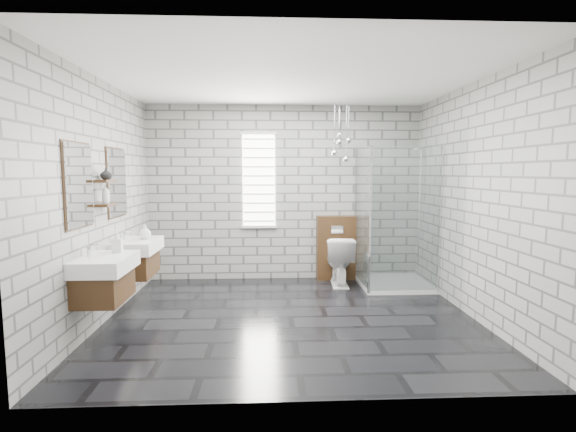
{
  "coord_description": "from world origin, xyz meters",
  "views": [
    {
      "loc": [
        -0.25,
        -4.69,
        1.68
      ],
      "look_at": [
        -0.02,
        0.35,
        1.15
      ],
      "focal_mm": 26.0,
      "sensor_mm": 36.0,
      "label": 1
    }
  ],
  "objects": [
    {
      "name": "floor",
      "position": [
        0.0,
        0.0,
        -0.01
      ],
      "size": [
        4.2,
        3.6,
        0.02
      ],
      "primitive_type": "cube",
      "color": "black",
      "rests_on": "ground"
    },
    {
      "name": "ceiling",
      "position": [
        0.0,
        0.0,
        2.71
      ],
      "size": [
        4.2,
        3.6,
        0.02
      ],
      "primitive_type": "cube",
      "color": "white",
      "rests_on": "wall_back"
    },
    {
      "name": "wall_back",
      "position": [
        0.0,
        1.81,
        1.35
      ],
      "size": [
        4.2,
        0.02,
        2.7
      ],
      "primitive_type": "cube",
      "color": "gray",
      "rests_on": "floor"
    },
    {
      "name": "wall_front",
      "position": [
        0.0,
        -1.81,
        1.35
      ],
      "size": [
        4.2,
        0.02,
        2.7
      ],
      "primitive_type": "cube",
      "color": "gray",
      "rests_on": "floor"
    },
    {
      "name": "wall_left",
      "position": [
        -2.11,
        0.0,
        1.35
      ],
      "size": [
        0.02,
        3.6,
        2.7
      ],
      "primitive_type": "cube",
      "color": "gray",
      "rests_on": "floor"
    },
    {
      "name": "wall_right",
      "position": [
        2.11,
        0.0,
        1.35
      ],
      "size": [
        0.02,
        3.6,
        2.7
      ],
      "primitive_type": "cube",
      "color": "gray",
      "rests_on": "floor"
    },
    {
      "name": "vanity_left",
      "position": [
        -1.91,
        -0.57,
        0.76
      ],
      "size": [
        0.47,
        0.7,
        1.57
      ],
      "color": "#402813",
      "rests_on": "wall_left"
    },
    {
      "name": "vanity_right",
      "position": [
        -1.91,
        0.45,
        0.76
      ],
      "size": [
        0.47,
        0.7,
        1.57
      ],
      "color": "#402813",
      "rests_on": "wall_left"
    },
    {
      "name": "shelf_lower",
      "position": [
        -2.03,
        -0.05,
        1.32
      ],
      "size": [
        0.14,
        0.3,
        0.03
      ],
      "primitive_type": "cube",
      "color": "#402813",
      "rests_on": "wall_left"
    },
    {
      "name": "shelf_upper",
      "position": [
        -2.03,
        -0.05,
        1.58
      ],
      "size": [
        0.14,
        0.3,
        0.03
      ],
      "primitive_type": "cube",
      "color": "#402813",
      "rests_on": "wall_left"
    },
    {
      "name": "window",
      "position": [
        -0.4,
        1.78,
        1.55
      ],
      "size": [
        0.56,
        0.05,
        1.48
      ],
      "color": "white",
      "rests_on": "wall_back"
    },
    {
      "name": "cistern_panel",
      "position": [
        0.8,
        1.7,
        0.5
      ],
      "size": [
        0.6,
        0.2,
        1.0
      ],
      "primitive_type": "cube",
      "color": "#402813",
      "rests_on": "floor"
    },
    {
      "name": "flush_plate",
      "position": [
        0.8,
        1.6,
        0.8
      ],
      "size": [
        0.18,
        0.01,
        0.12
      ],
      "primitive_type": "cube",
      "color": "silver",
      "rests_on": "cistern_panel"
    },
    {
      "name": "shower_enclosure",
      "position": [
        1.5,
        1.18,
        0.5
      ],
      "size": [
        1.0,
        1.0,
        2.03
      ],
      "color": "white",
      "rests_on": "floor"
    },
    {
      "name": "pendant_cluster",
      "position": [
        0.81,
        1.38,
        2.07
      ],
      "size": [
        0.31,
        0.23,
        0.88
      ],
      "color": "silver",
      "rests_on": "ceiling"
    },
    {
      "name": "toilet",
      "position": [
        0.8,
        1.4,
        0.36
      ],
      "size": [
        0.45,
        0.74,
        0.73
      ],
      "primitive_type": "imported",
      "rotation": [
        0.0,
        0.0,
        3.08
      ],
      "color": "white",
      "rests_on": "floor"
    },
    {
      "name": "soap_bottle_a",
      "position": [
        -1.82,
        -0.35,
        0.96
      ],
      "size": [
        0.11,
        0.11,
        0.21
      ],
      "primitive_type": "imported",
      "rotation": [
        0.0,
        0.0,
        0.11
      ],
      "color": "#B2B2B2",
      "rests_on": "vanity_left"
    },
    {
      "name": "soap_bottle_b",
      "position": [
        -1.79,
        0.51,
        0.94
      ],
      "size": [
        0.18,
        0.18,
        0.18
      ],
      "primitive_type": "imported",
      "rotation": [
        0.0,
        0.0,
        -0.36
      ],
      "color": "#B2B2B2",
      "rests_on": "vanity_right"
    },
    {
      "name": "soap_bottle_c",
      "position": [
        -2.02,
        -0.08,
        1.44
      ],
      "size": [
        0.08,
        0.08,
        0.21
      ],
      "primitive_type": "imported",
      "rotation": [
        0.0,
        0.0,
        -0.03
      ],
      "color": "#B2B2B2",
      "rests_on": "shelf_lower"
    },
    {
      "name": "vase",
      "position": [
        -2.02,
        -0.04,
        1.66
      ],
      "size": [
        0.13,
        0.13,
        0.13
      ],
      "primitive_type": "imported",
      "rotation": [
        0.0,
        0.0,
        -0.09
      ],
      "color": "#B2B2B2",
      "rests_on": "shelf_upper"
    }
  ]
}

